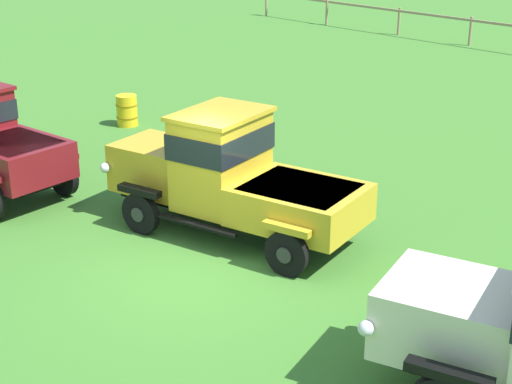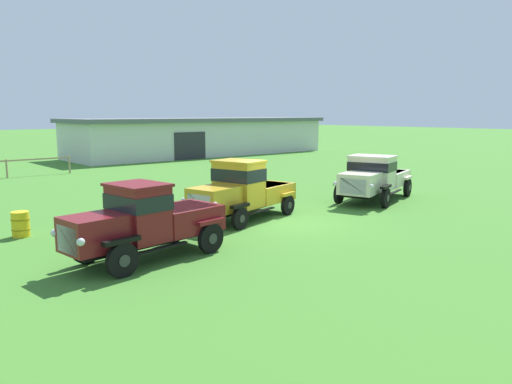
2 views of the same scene
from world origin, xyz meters
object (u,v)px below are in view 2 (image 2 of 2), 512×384
at_px(vintage_truck_foreground_near, 145,220).
at_px(oil_drum_beside_row, 21,224).
at_px(farm_shed, 202,136).
at_px(vintage_truck_midrow_center, 374,177).
at_px(vintage_truck_second_in_line, 242,190).

height_order(vintage_truck_foreground_near, oil_drum_beside_row, vintage_truck_foreground_near).
relative_size(farm_shed, vintage_truck_midrow_center, 4.48).
relative_size(vintage_truck_second_in_line, oil_drum_beside_row, 6.32).
bearing_deg(farm_shed, vintage_truck_second_in_line, -121.92).
relative_size(vintage_truck_midrow_center, oil_drum_beside_row, 7.01).
xyz_separation_m(vintage_truck_foreground_near, vintage_truck_midrow_center, (12.72, 1.64, -0.02)).
relative_size(farm_shed, vintage_truck_second_in_line, 4.96).
distance_m(vintage_truck_second_in_line, vintage_truck_midrow_center, 7.39).
bearing_deg(oil_drum_beside_row, farm_shed, 44.95).
bearing_deg(farm_shed, vintage_truck_midrow_center, -108.43).
xyz_separation_m(farm_shed, vintage_truck_midrow_center, (-8.98, -26.95, -0.71)).
height_order(vintage_truck_second_in_line, oil_drum_beside_row, vintage_truck_second_in_line).
bearing_deg(vintage_truck_midrow_center, vintage_truck_second_in_line, 174.47).
bearing_deg(vintage_truck_foreground_near, oil_drum_beside_row, 110.55).
bearing_deg(vintage_truck_foreground_near, vintage_truck_midrow_center, 7.35).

